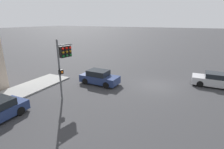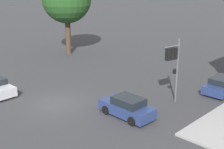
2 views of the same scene
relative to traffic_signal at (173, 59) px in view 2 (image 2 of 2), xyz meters
name	(u,v)px [view 2 (image 2 of 2)]	position (x,y,z in m)	size (l,w,h in m)	color
ground_plane	(56,104)	(-6.28, -6.31, -3.56)	(300.00, 300.00, 0.00)	#333335
traffic_signal	(173,59)	(0.00, 0.00, 0.00)	(0.60, 1.66, 5.01)	#515456
crossing_car_1	(127,107)	(-0.79, -4.17, -2.87)	(4.08, 1.93, 1.46)	navy
parked_car_0	(223,85)	(1.90, 5.05, -2.92)	(2.06, 4.25, 1.35)	navy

